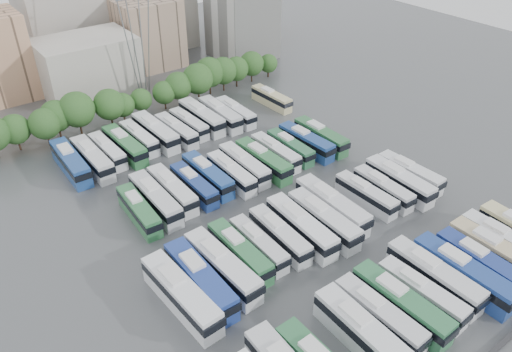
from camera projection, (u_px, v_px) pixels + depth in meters
ground at (283, 212)px, 74.98m from camera, size 220.00×220.00×0.00m
tree_line at (145, 94)px, 99.82m from camera, size 66.06×8.15×8.53m
city_buildings at (61, 44)px, 114.81m from camera, size 102.00×35.00×20.00m
apartment_tower at (242, 5)px, 123.40m from camera, size 14.00×14.00×26.00m
electricity_pylon at (134, 10)px, 98.97m from camera, size 9.00×6.91×33.83m
bus_r0_s4 at (365, 335)px, 53.65m from camera, size 3.23×13.62×4.25m
bus_r0_s5 at (379, 315)px, 56.26m from camera, size 2.91×12.00×3.75m
bus_r0_s6 at (401, 304)px, 57.42m from camera, size 3.16×13.05×4.07m
bus_r0_s7 at (422, 293)px, 59.04m from camera, size 3.11×11.73×3.65m
bus_r0_s8 at (434, 276)px, 61.14m from camera, size 2.91×12.99×4.07m
bus_r0_s9 at (463, 273)px, 61.40m from camera, size 3.05×13.54×4.24m
bus_r0_s10 at (482, 265)px, 62.83m from camera, size 3.05×12.71×3.97m
bus_r0_s11 at (495, 253)px, 64.65m from camera, size 2.85×12.82×4.02m
bus_r0_s12 at (503, 241)px, 66.68m from camera, size 2.70×11.94×3.74m
bus_r1_s0 at (181, 294)px, 58.46m from camera, size 3.64×13.80×4.29m
bus_r1_s1 at (200, 280)px, 60.50m from camera, size 3.15×13.48×4.22m
bus_r1_s2 at (222, 266)px, 62.43m from camera, size 3.42×13.47×4.19m
bus_r1_s3 at (240, 252)px, 64.95m from camera, size 2.73×11.96×3.74m
bus_r1_s4 at (259, 244)px, 66.46m from camera, size 2.55×10.91×3.41m
bus_r1_s5 at (280, 235)px, 67.85m from camera, size 2.99×11.65×3.63m
bus_r1_s6 at (301, 227)px, 69.00m from camera, size 3.44×13.18×4.10m
bus_r1_s7 at (323, 219)px, 70.34m from camera, size 3.06×12.97×4.05m
bus_r1_s8 at (332, 206)px, 72.90m from camera, size 3.21×13.53×4.23m
bus_r1_s10 at (366, 195)px, 75.84m from camera, size 2.61×11.04×3.45m
bus_r1_s11 at (383, 188)px, 77.25m from camera, size 2.70×11.03×3.44m
bus_r1_s12 at (399, 181)px, 78.52m from camera, size 3.06×12.61×3.93m
bus_r1_s13 at (410, 173)px, 80.62m from camera, size 2.94×11.72×3.65m
bus_r2_s1 at (139, 210)px, 72.46m from camera, size 3.08×11.51×3.58m
bus_r2_s2 at (155, 199)px, 74.45m from camera, size 2.91×12.80×4.01m
bus_r2_s3 at (172, 190)px, 76.66m from camera, size 2.72×12.08×3.78m
bus_r2_s4 at (194, 185)px, 77.94m from camera, size 2.45×11.19×3.51m
bus_r2_s5 at (208, 175)px, 80.07m from camera, size 2.67×12.08×3.79m
bus_r2_s6 at (231, 173)px, 80.71m from camera, size 2.66×11.41×3.57m
bus_r2_s7 at (244, 165)px, 82.70m from camera, size 2.86×11.98×3.74m
bus_r2_s8 at (263, 160)px, 83.66m from camera, size 2.98×12.52×3.91m
bus_r2_s9 at (275, 152)px, 86.23m from camera, size 2.52×11.32×3.55m
bus_r2_s10 at (290, 147)px, 87.80m from camera, size 2.56×10.91×3.41m
bus_r2_s11 at (306, 142)px, 89.04m from camera, size 3.24×12.24×3.81m
bus_r2_s12 at (321, 136)px, 90.67m from camera, size 2.75×12.23×3.83m
bus_r3_s0 at (71, 162)px, 83.00m from camera, size 3.09×13.09×4.09m
bus_r3_s1 at (92, 158)px, 84.09m from camera, size 2.97×12.84×4.02m
bus_r3_s2 at (107, 151)px, 86.75m from camera, size 2.74×11.06×3.45m
bus_r3_s3 at (125, 145)px, 87.89m from camera, size 3.24×12.59×3.92m
bus_r3_s4 at (139, 138)px, 90.51m from camera, size 2.80×11.25×3.51m
bus_r3_s5 at (156, 132)px, 91.77m from camera, size 3.29×13.21×4.12m
bus_r3_s6 at (176, 131)px, 92.63m from camera, size 3.05×11.76×3.66m
bus_r3_s7 at (189, 124)px, 95.18m from camera, size 2.78×10.91×3.40m
bus_r3_s8 at (202, 117)px, 96.89m from camera, size 2.96×13.06×4.09m
bus_r3_s9 at (220, 114)px, 97.95m from camera, size 3.17×12.72×3.96m
bus_r3_s10 at (236, 112)px, 99.14m from camera, size 2.57×11.27×3.53m
bus_r3_s13 at (271, 98)px, 104.75m from camera, size 2.75×10.92×3.40m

